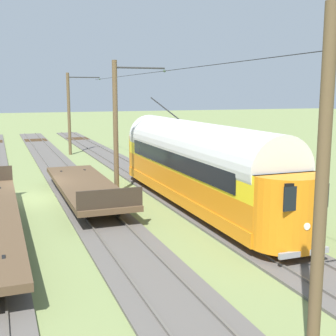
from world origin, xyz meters
The scene contains 10 objects.
ground_plane centered at (0.00, 0.00, 0.00)m, with size 220.00×220.00×0.00m, color olive.
track_streetcar_siding centered at (-7.47, -0.31, 0.05)m, with size 2.80×80.00×0.18m.
track_adjacent_siding centered at (-2.49, -0.31, 0.05)m, with size 2.80×80.00×0.18m.
vintage_streetcar centered at (-7.47, 4.62, 2.26)m, with size 2.65×17.57×5.26m.
flatcar_far_siding centered at (-2.49, 1.54, 0.86)m, with size 2.80×11.65×1.60m.
catenary_pole_foreground centered at (-4.62, -17.24, 3.93)m, with size 3.17×0.28×7.50m.
catenary_pole_mid_near centered at (-4.62, 0.12, 3.93)m, with size 3.17×0.28×7.50m.
catenary_pole_mid_far centered at (-4.62, 17.48, 3.93)m, with size 3.17×0.28×7.50m.
overhead_wire_run centered at (-7.42, 7.95, 6.96)m, with size 2.96×56.09×0.18m.
switch_stand centered at (-9.13, -6.39, 0.70)m, with size 0.50×0.30×1.24m.
Camera 1 is at (1.72, 24.92, 5.74)m, focal length 48.14 mm.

